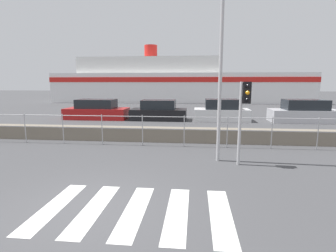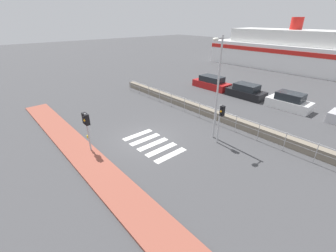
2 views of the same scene
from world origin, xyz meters
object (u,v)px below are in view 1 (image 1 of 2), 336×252
at_px(ferry_boat, 174,83).
at_px(parked_car_silver, 304,112).
at_px(parked_car_black, 159,111).
at_px(parked_car_white, 221,112).
at_px(traffic_light_far, 244,105).
at_px(streetlamp, 222,36).
at_px(parked_car_red, 97,111).

height_order(ferry_boat, parked_car_silver, ferry_boat).
xyz_separation_m(parked_car_black, parked_car_white, (4.49, 0.00, 0.04)).
xyz_separation_m(traffic_light_far, parked_car_white, (0.31, 10.21, -1.34)).
bearing_deg(parked_car_white, parked_car_silver, -0.00).
xyz_separation_m(ferry_boat, parked_car_black, (0.43, -18.96, -1.96)).
xyz_separation_m(traffic_light_far, parked_car_silver, (5.91, 10.21, -1.34)).
bearing_deg(streetlamp, parked_car_silver, 56.25).
xyz_separation_m(parked_car_red, parked_car_silver, (14.76, -0.00, 0.03)).
relative_size(traffic_light_far, parked_car_red, 0.59).
distance_m(parked_car_white, parked_car_silver, 5.60).
relative_size(parked_car_white, parked_car_silver, 0.85).
distance_m(streetlamp, parked_car_white, 10.60).
relative_size(parked_car_red, parked_car_white, 1.20).
bearing_deg(ferry_boat, parked_car_silver, -60.96).
distance_m(traffic_light_far, parked_car_white, 10.31).
relative_size(streetlamp, ferry_boat, 0.20).
height_order(streetlamp, parked_car_silver, streetlamp).
bearing_deg(ferry_boat, streetlamp, -82.37).
xyz_separation_m(traffic_light_far, parked_car_red, (-8.85, 10.21, -1.37)).
bearing_deg(ferry_boat, parked_car_white, -75.44).
bearing_deg(streetlamp, parked_car_black, 109.08).
bearing_deg(parked_car_black, parked_car_silver, 0.00).
bearing_deg(parked_car_white, traffic_light_far, -91.72).
height_order(traffic_light_far, parked_car_red, traffic_light_far).
xyz_separation_m(streetlamp, parked_car_silver, (6.65, 9.96, -3.48)).
relative_size(ferry_boat, parked_car_silver, 7.66).
xyz_separation_m(streetlamp, parked_car_white, (1.05, 9.96, -3.48)).
bearing_deg(traffic_light_far, parked_car_red, 130.90).
bearing_deg(traffic_light_far, parked_car_silver, 59.95).
bearing_deg(streetlamp, parked_car_red, 129.15).
height_order(traffic_light_far, parked_car_white, traffic_light_far).
height_order(traffic_light_far, parked_car_silver, traffic_light_far).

